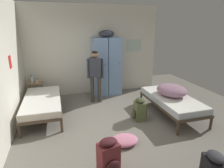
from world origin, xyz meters
TOP-DOWN VIEW (x-y plane):
  - ground_plane at (0.00, 0.00)m, footprint 7.87×7.87m
  - room_backdrop at (-1.14, 1.18)m, footprint 4.39×4.98m
  - locker_bank at (0.37, 2.18)m, footprint 0.90×0.55m
  - shelf_unit at (-1.84, 2.18)m, footprint 0.38×0.30m
  - bed_right at (1.59, 0.23)m, footprint 0.90×1.90m
  - bed_left_rear at (-1.59, 1.03)m, footprint 0.90×1.90m
  - bedding_heap at (1.61, 0.33)m, footprint 0.71×0.85m
  - person_traveler at (-0.11, 1.58)m, footprint 0.48×0.26m
  - water_bottle at (-1.92, 2.20)m, footprint 0.07×0.07m
  - lotion_bottle at (-1.77, 2.14)m, footprint 0.06×0.06m
  - backpack_maroon at (-0.48, -1.25)m, footprint 0.36×0.38m
  - backpack_olive at (0.67, 0.19)m, footprint 0.37×0.35m
  - clothes_pile_pink at (-0.01, -0.66)m, footprint 0.56×0.45m

SIDE VIEW (x-z plane):
  - ground_plane at x=0.00m, z-range 0.00..0.00m
  - clothes_pile_pink at x=-0.01m, z-range 0.00..0.14m
  - backpack_maroon at x=-0.48m, z-range -0.02..0.53m
  - backpack_olive at x=0.67m, z-range -0.02..0.53m
  - shelf_unit at x=-1.84m, z-range 0.06..0.63m
  - bed_right at x=1.59m, z-range 0.14..0.63m
  - bed_left_rear at x=-1.59m, z-range 0.14..0.63m
  - bedding_heap at x=1.61m, z-range 0.49..0.76m
  - lotion_bottle at x=-1.77m, z-range 0.56..0.71m
  - water_bottle at x=-1.92m, z-range 0.56..0.79m
  - person_traveler at x=-0.11m, z-range 0.16..1.69m
  - locker_bank at x=0.37m, z-range -0.07..2.00m
  - room_backdrop at x=-1.14m, z-range 0.00..2.84m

